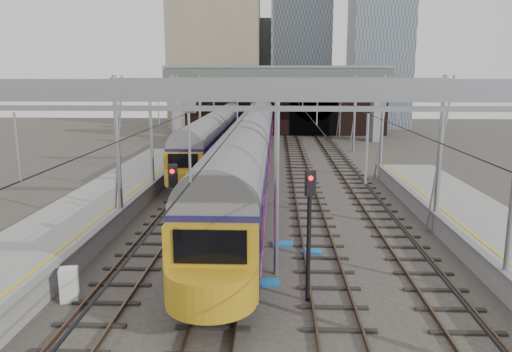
{
  "coord_description": "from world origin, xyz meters",
  "views": [
    {
      "loc": [
        -0.03,
        -17.16,
        7.89
      ],
      "look_at": [
        -1.16,
        10.41,
        2.4
      ],
      "focal_mm": 35.0,
      "sensor_mm": 36.0,
      "label": 1
    }
  ],
  "objects_px": {
    "train_second": "(228,122)",
    "relay_cabinet": "(69,285)",
    "signal_near_centre": "(309,220)",
    "signal_near_left": "(175,210)",
    "train_main": "(256,131)"
  },
  "relations": [
    {
      "from": "train_second",
      "to": "signal_near_centre",
      "type": "height_order",
      "value": "signal_near_centre"
    },
    {
      "from": "signal_near_left",
      "to": "signal_near_centre",
      "type": "relative_size",
      "value": 0.99
    },
    {
      "from": "relay_cabinet",
      "to": "train_second",
      "type": "bearing_deg",
      "value": 75.59
    },
    {
      "from": "train_second",
      "to": "signal_near_left",
      "type": "relative_size",
      "value": 12.69
    },
    {
      "from": "train_main",
      "to": "signal_near_centre",
      "type": "height_order",
      "value": "train_main"
    },
    {
      "from": "train_second",
      "to": "signal_near_left",
      "type": "xyz_separation_m",
      "value": [
        2.2,
        -43.75,
        0.64
      ]
    },
    {
      "from": "signal_near_centre",
      "to": "relay_cabinet",
      "type": "xyz_separation_m",
      "value": [
        -8.51,
        -0.27,
        -2.41
      ]
    },
    {
      "from": "train_second",
      "to": "relay_cabinet",
      "type": "distance_m",
      "value": 45.24
    },
    {
      "from": "train_main",
      "to": "signal_near_left",
      "type": "xyz_separation_m",
      "value": [
        -1.8,
        -31.35,
        0.39
      ]
    },
    {
      "from": "train_main",
      "to": "signal_near_left",
      "type": "distance_m",
      "value": 31.4
    },
    {
      "from": "train_main",
      "to": "signal_near_left",
      "type": "height_order",
      "value": "train_main"
    },
    {
      "from": "signal_near_left",
      "to": "train_second",
      "type": "bearing_deg",
      "value": 70.66
    },
    {
      "from": "train_second",
      "to": "relay_cabinet",
      "type": "bearing_deg",
      "value": -91.74
    },
    {
      "from": "signal_near_centre",
      "to": "relay_cabinet",
      "type": "bearing_deg",
      "value": 160.38
    },
    {
      "from": "train_main",
      "to": "relay_cabinet",
      "type": "relative_size",
      "value": 56.55
    }
  ]
}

